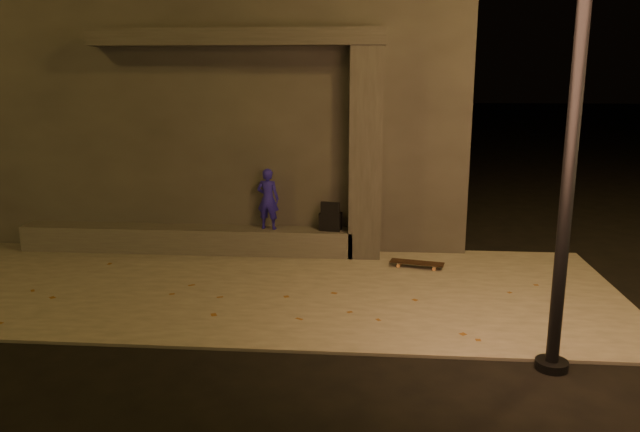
# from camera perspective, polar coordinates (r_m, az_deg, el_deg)

# --- Properties ---
(ground) EXTENTS (120.00, 120.00, 0.00)m
(ground) POSITION_cam_1_polar(r_m,az_deg,el_deg) (7.82, -9.17, -11.43)
(ground) COLOR black
(ground) RESTS_ON ground
(sidewalk) EXTENTS (11.00, 4.40, 0.04)m
(sidewalk) POSITION_cam_1_polar(r_m,az_deg,el_deg) (9.62, -6.35, -6.44)
(sidewalk) COLOR #625E56
(sidewalk) RESTS_ON ground
(building) EXTENTS (9.00, 5.10, 5.22)m
(building) POSITION_cam_1_polar(r_m,az_deg,el_deg) (13.69, -7.18, 10.41)
(building) COLOR #383633
(building) RESTS_ON ground
(ledge) EXTENTS (6.00, 0.55, 0.45)m
(ledge) POSITION_cam_1_polar(r_m,az_deg,el_deg) (11.53, -12.06, -2.07)
(ledge) COLOR #4D4A45
(ledge) RESTS_ON sidewalk
(column) EXTENTS (0.55, 0.55, 3.60)m
(column) POSITION_cam_1_polar(r_m,az_deg,el_deg) (10.73, 4.20, 5.65)
(column) COLOR #383633
(column) RESTS_ON sidewalk
(canopy) EXTENTS (5.00, 0.70, 0.28)m
(canopy) POSITION_cam_1_polar(r_m,az_deg,el_deg) (10.95, -7.67, 15.89)
(canopy) COLOR #383633
(canopy) RESTS_ON column
(skateboarder) EXTENTS (0.43, 0.32, 1.08)m
(skateboarder) POSITION_cam_1_polar(r_m,az_deg,el_deg) (11.02, -4.78, 1.57)
(skateboarder) COLOR #2019A2
(skateboarder) RESTS_ON ledge
(backpack) EXTENTS (0.41, 0.30, 0.53)m
(backpack) POSITION_cam_1_polar(r_m,az_deg,el_deg) (10.97, 0.96, -0.37)
(backpack) COLOR black
(backpack) RESTS_ON ledge
(skateboard) EXTENTS (0.91, 0.42, 0.10)m
(skateboard) POSITION_cam_1_polar(r_m,az_deg,el_deg) (10.49, 8.85, -4.27)
(skateboard) COLOR black
(skateboard) RESTS_ON sidewalk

